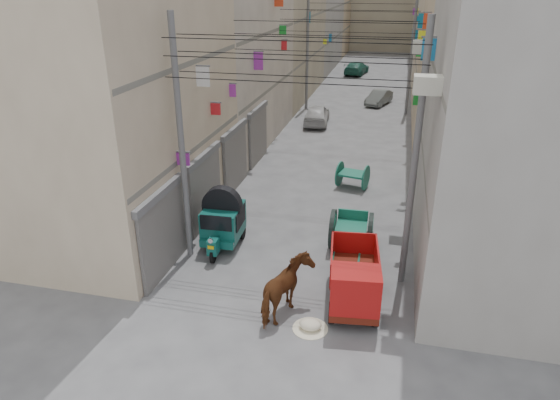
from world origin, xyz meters
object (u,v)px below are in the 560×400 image
(auto_rickshaw, at_px, (223,220))
(second_cart, at_px, (353,175))
(tonga_cart, at_px, (351,230))
(distant_car_grey, at_px, (379,98))
(horse, at_px, (286,290))
(mini_truck, at_px, (354,285))
(distant_car_white, at_px, (317,114))
(feed_sack, at_px, (310,324))
(distant_car_green, at_px, (356,68))

(auto_rickshaw, bearing_deg, second_cart, 56.16)
(tonga_cart, distance_m, distant_car_grey, 22.81)
(horse, bearing_deg, mini_truck, -144.28)
(auto_rickshaw, height_order, distant_car_white, auto_rickshaw)
(second_cart, xyz_separation_m, feed_sack, (-0.08, -10.46, -0.47))
(second_cart, distance_m, distant_car_grey, 17.09)
(horse, height_order, distant_car_grey, horse)
(distant_car_grey, height_order, distant_car_green, distant_car_green)
(second_cart, height_order, distant_car_green, distant_car_green)
(auto_rickshaw, bearing_deg, horse, -51.20)
(feed_sack, bearing_deg, distant_car_green, 93.61)
(feed_sack, relative_size, distant_car_white, 0.16)
(distant_car_white, bearing_deg, distant_car_green, -96.85)
(mini_truck, distance_m, feed_sack, 1.70)
(mini_truck, distance_m, distant_car_green, 39.46)
(horse, relative_size, distant_car_grey, 0.62)
(tonga_cart, height_order, distant_car_white, tonga_cart)
(distant_car_green, bearing_deg, distant_car_white, 96.60)
(feed_sack, bearing_deg, second_cart, 89.56)
(tonga_cart, bearing_deg, distant_car_green, 93.90)
(distant_car_white, bearing_deg, tonga_cart, 99.04)
(tonga_cart, bearing_deg, horse, -108.88)
(feed_sack, bearing_deg, mini_truck, 48.15)
(auto_rickshaw, bearing_deg, distant_car_grey, 77.30)
(second_cart, relative_size, feed_sack, 2.50)
(tonga_cart, height_order, second_cart, tonga_cart)
(auto_rickshaw, xyz_separation_m, distant_car_green, (1.32, 36.50, -0.38))
(distant_car_green, bearing_deg, horse, 101.43)
(second_cart, bearing_deg, distant_car_green, 107.31)
(second_cart, distance_m, distant_car_white, 11.06)
(distant_car_white, height_order, distant_car_grey, distant_car_white)
(mini_truck, relative_size, second_cart, 2.10)
(second_cart, bearing_deg, auto_rickshaw, -109.04)
(tonga_cart, xyz_separation_m, distant_car_grey, (-0.24, 22.81, -0.20))
(mini_truck, xyz_separation_m, distant_car_white, (-4.37, 19.82, -0.18))
(auto_rickshaw, relative_size, distant_car_white, 0.65)
(distant_car_green, bearing_deg, distant_car_grey, 111.60)
(horse, bearing_deg, feed_sack, 164.72)
(mini_truck, bearing_deg, tonga_cart, 90.50)
(auto_rickshaw, relative_size, feed_sack, 4.03)
(second_cart, distance_m, feed_sack, 10.47)
(second_cart, height_order, distant_car_grey, second_cart)
(horse, bearing_deg, tonga_cart, -93.90)
(second_cart, xyz_separation_m, distant_car_white, (-3.41, 10.52, 0.03))
(tonga_cart, height_order, feed_sack, tonga_cart)
(mini_truck, height_order, distant_car_grey, mini_truck)
(auto_rickshaw, xyz_separation_m, mini_truck, (4.92, -2.80, -0.18))
(second_cart, bearing_deg, mini_truck, -71.81)
(mini_truck, xyz_separation_m, feed_sack, (-1.04, -1.16, -0.68))
(tonga_cart, distance_m, mini_truck, 3.60)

